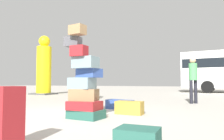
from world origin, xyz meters
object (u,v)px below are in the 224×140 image
object	(u,v)px
suitcase_teal_right_side	(138,138)
suitcase_maroon_behind_tower	(7,117)
suitcase_black_white_trunk	(92,97)
yellow_dummy_statue	(44,68)
suitcase_tan_upright_blue	(129,108)
person_tourist_with_camera	(84,75)
suitcase_navy_foreground_near	(120,104)
person_bearded_onlooker	(193,76)
person_passerby_in_red	(89,78)
suitcase_tower	(84,86)

from	to	relation	value
suitcase_teal_right_side	suitcase_maroon_behind_tower	world-z (taller)	suitcase_maroon_behind_tower
suitcase_black_white_trunk	yellow_dummy_statue	size ratio (longest dim) A/B	0.14
suitcase_tan_upright_blue	person_tourist_with_camera	world-z (taller)	person_tourist_with_camera
suitcase_navy_foreground_near	person_tourist_with_camera	size ratio (longest dim) A/B	0.44
person_bearded_onlooker	suitcase_maroon_behind_tower	bearing A→B (deg)	27.06
suitcase_tan_upright_blue	suitcase_navy_foreground_near	size ratio (longest dim) A/B	0.83
suitcase_tan_upright_blue	yellow_dummy_statue	world-z (taller)	yellow_dummy_statue
suitcase_maroon_behind_tower	suitcase_black_white_trunk	xyz separation A→B (m)	(-1.33, 4.57, -0.10)
suitcase_teal_right_side	yellow_dummy_statue	xyz separation A→B (m)	(-8.73, 8.51, 1.59)
suitcase_navy_foreground_near	person_passerby_in_red	distance (m)	4.08
suitcase_tower	suitcase_teal_right_side	xyz separation A→B (m)	(1.64, -1.53, -0.59)
suitcase_black_white_trunk	yellow_dummy_statue	distance (m)	7.70
suitcase_black_white_trunk	person_passerby_in_red	world-z (taller)	person_passerby_in_red
suitcase_tower	suitcase_teal_right_side	distance (m)	2.32
suitcase_black_white_trunk	person_tourist_with_camera	distance (m)	1.78
suitcase_navy_foreground_near	yellow_dummy_statue	bearing A→B (deg)	156.46
suitcase_navy_foreground_near	person_tourist_with_camera	bearing A→B (deg)	152.96
suitcase_tan_upright_blue	suitcase_navy_foreground_near	world-z (taller)	suitcase_tan_upright_blue
suitcase_maroon_behind_tower	yellow_dummy_statue	distance (m)	11.82
suitcase_teal_right_side	person_tourist_with_camera	size ratio (longest dim) A/B	0.28
suitcase_navy_foreground_near	person_passerby_in_red	size ratio (longest dim) A/B	0.48
suitcase_maroon_behind_tower	person_passerby_in_red	world-z (taller)	person_passerby_in_red
suitcase_tower	person_tourist_with_camera	size ratio (longest dim) A/B	1.10
person_tourist_with_camera	person_passerby_in_red	distance (m)	1.23
suitcase_teal_right_side	suitcase_black_white_trunk	world-z (taller)	suitcase_black_white_trunk
suitcase_maroon_behind_tower	suitcase_tower	bearing A→B (deg)	104.60
person_tourist_with_camera	yellow_dummy_statue	bearing A→B (deg)	-149.42
person_passerby_in_red	suitcase_tan_upright_blue	bearing A→B (deg)	5.19
suitcase_teal_right_side	suitcase_navy_foreground_near	xyz separation A→B (m)	(-1.49, 3.32, 0.02)
suitcase_black_white_trunk	suitcase_tower	bearing A→B (deg)	-41.91
suitcase_tower	suitcase_maroon_behind_tower	bearing A→B (deg)	-83.69
suitcase_tan_upright_blue	suitcase_maroon_behind_tower	bearing A→B (deg)	-96.02
suitcase_tower	person_tourist_with_camera	xyz separation A→B (m)	(-2.09, 3.62, 0.37)
suitcase_navy_foreground_near	person_bearded_onlooker	world-z (taller)	person_bearded_onlooker
person_passerby_in_red	yellow_dummy_statue	xyz separation A→B (m)	(-4.57, 2.22, 0.71)
suitcase_tan_upright_blue	person_passerby_in_red	bearing A→B (deg)	133.11
suitcase_black_white_trunk	suitcase_navy_foreground_near	bearing A→B (deg)	-1.95
person_bearded_onlooker	person_tourist_with_camera	world-z (taller)	person_tourist_with_camera
suitcase_teal_right_side	person_passerby_in_red	bearing A→B (deg)	123.98
suitcase_maroon_behind_tower	person_bearded_onlooker	distance (m)	6.86
suitcase_teal_right_side	person_bearded_onlooker	bearing A→B (deg)	86.22
person_bearded_onlooker	yellow_dummy_statue	bearing A→B (deg)	-63.04
suitcase_black_white_trunk	yellow_dummy_statue	xyz separation A→B (m)	(-6.01, 4.60, 1.44)
suitcase_tan_upright_blue	yellow_dummy_statue	xyz separation A→B (m)	(-7.82, 6.04, 1.55)
suitcase_tan_upright_blue	person_passerby_in_red	world-z (taller)	person_passerby_in_red
person_bearded_onlooker	yellow_dummy_statue	size ratio (longest dim) A/B	0.44
suitcase_teal_right_side	suitcase_black_white_trunk	xyz separation A→B (m)	(-2.73, 3.91, 0.15)
suitcase_tan_upright_blue	person_bearded_onlooker	bearing A→B (deg)	71.22
suitcase_maroon_behind_tower	suitcase_black_white_trunk	bearing A→B (deg)	114.50
suitcase_maroon_behind_tower	person_tourist_with_camera	bearing A→B (deg)	120.21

